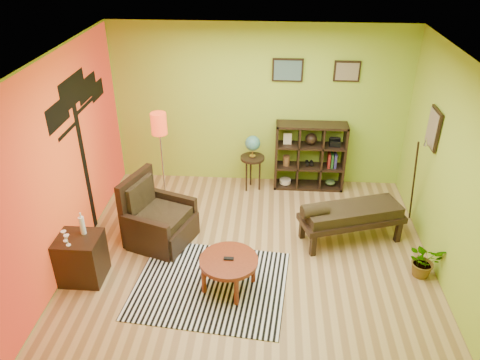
# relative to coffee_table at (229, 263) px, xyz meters

# --- Properties ---
(ground) EXTENTS (5.00, 5.00, 0.00)m
(ground) POSITION_rel_coffee_table_xyz_m (0.26, 0.67, -0.39)
(ground) COLOR tan
(ground) RESTS_ON ground
(room_shell) EXTENTS (5.04, 4.54, 2.82)m
(room_shell) POSITION_rel_coffee_table_xyz_m (0.17, 0.68, 1.41)
(room_shell) COLOR #9DC033
(room_shell) RESTS_ON ground
(zebra_rug) EXTENTS (2.10, 1.80, 0.01)m
(zebra_rug) POSITION_rel_coffee_table_xyz_m (-0.25, 0.02, -0.39)
(zebra_rug) COLOR silver
(zebra_rug) RESTS_ON ground
(coffee_table) EXTENTS (0.75, 0.75, 0.48)m
(coffee_table) POSITION_rel_coffee_table_xyz_m (0.00, 0.00, 0.00)
(coffee_table) COLOR maroon
(coffee_table) RESTS_ON ground
(armchair) EXTENTS (1.07, 1.06, 1.02)m
(armchair) POSITION_rel_coffee_table_xyz_m (-1.14, 0.96, -0.08)
(armchair) COLOR black
(armchair) RESTS_ON ground
(side_cabinet) EXTENTS (0.55, 0.50, 0.97)m
(side_cabinet) POSITION_rel_coffee_table_xyz_m (-1.94, 0.05, -0.06)
(side_cabinet) COLOR black
(side_cabinet) RESTS_ON ground
(floor_lamp) EXTENTS (0.25, 0.25, 1.65)m
(floor_lamp) POSITION_rel_coffee_table_xyz_m (-1.22, 1.86, 0.94)
(floor_lamp) COLOR silver
(floor_lamp) RESTS_ON ground
(globe_table) EXTENTS (0.41, 0.41, 1.01)m
(globe_table) POSITION_rel_coffee_table_xyz_m (0.18, 2.56, 0.37)
(globe_table) COLOR black
(globe_table) RESTS_ON ground
(cube_shelf) EXTENTS (1.20, 0.35, 1.20)m
(cube_shelf) POSITION_rel_coffee_table_xyz_m (1.18, 2.70, 0.21)
(cube_shelf) COLOR black
(cube_shelf) RESTS_ON ground
(bench) EXTENTS (1.60, 0.98, 0.70)m
(bench) POSITION_rel_coffee_table_xyz_m (1.65, 1.15, 0.05)
(bench) COLOR black
(bench) RESTS_ON ground
(potted_plant) EXTENTS (0.53, 0.57, 0.38)m
(potted_plant) POSITION_rel_coffee_table_xyz_m (2.56, 0.42, -0.20)
(potted_plant) COLOR #26661E
(potted_plant) RESTS_ON ground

